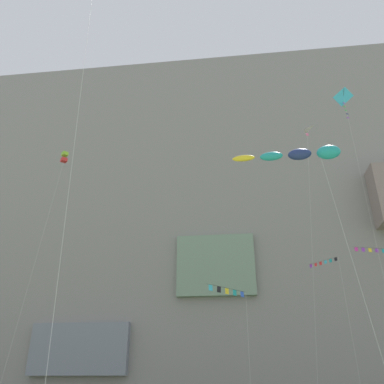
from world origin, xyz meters
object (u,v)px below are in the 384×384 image
Objects in this scene: kite_diamond_high_left at (344,102)px; kite_delta_mid_left at (305,143)px; kite_banner_far_left at (329,280)px; kite_banner_upper_right at (376,261)px; kite_box_far_right at (64,158)px; kite_windsock_high_center at (302,154)px; kite_banner_front_field at (229,297)px.

kite_delta_mid_left is at bearing 162.24° from kite_diamond_high_left.
kite_banner_upper_right reaches higher than kite_banner_far_left.
kite_diamond_high_left is 2.11× the size of kite_banner_upper_right.
kite_diamond_high_left is (4.75, 0.00, 20.64)m from kite_banner_far_left.
kite_diamond_high_left is at bearing -106.70° from kite_banner_upper_right.
kite_delta_mid_left is 15.03m from kite_banner_upper_right.
kite_box_far_right is at bearing -178.67° from kite_banner_upper_right.
kite_box_far_right reaches higher than kite_banner_upper_right.
kite_windsock_high_center is at bearing -36.12° from kite_box_far_right.
kite_delta_mid_left is (-0.06, 1.54, 16.35)m from kite_banner_far_left.
kite_banner_front_field is 0.36× the size of kite_delta_mid_left.
kite_delta_mid_left reaches higher than kite_box_far_right.
kite_banner_upper_right is (5.76, 1.63, -13.79)m from kite_delta_mid_left.
kite_banner_upper_right is (5.70, 3.17, 2.56)m from kite_banner_far_left.
kite_diamond_high_left is 6.62m from kite_delta_mid_left.
kite_banner_front_field is 0.75× the size of kite_banner_far_left.
kite_banner_front_field is at bearing -148.51° from kite_banner_far_left.
kite_box_far_right reaches higher than kite_banner_front_field.
kite_banner_far_left is 0.87× the size of kite_banner_upper_right.
kite_banner_upper_right is at bearing 29.13° from kite_banner_far_left.
kite_box_far_right is 34.13m from kite_banner_far_left.
kite_diamond_high_left reaches higher than kite_windsock_high_center.
kite_diamond_high_left reaches higher than kite_banner_front_field.
kite_banner_front_field is (20.24, -8.12, -19.25)m from kite_box_far_right.
kite_diamond_high_left is at bearing 22.17° from kite_banner_front_field.
kite_diamond_high_left reaches higher than kite_banner_upper_right.
kite_box_far_right is 2.77× the size of kite_banner_front_field.
kite_box_far_right is 33.97m from kite_windsock_high_center.
kite_banner_far_left is at bearing -179.96° from kite_diamond_high_left.
kite_delta_mid_left reaches higher than kite_banner_upper_right.
kite_banner_far_left is at bearing -87.83° from kite_delta_mid_left.
kite_box_far_right is 2.07× the size of kite_banner_far_left.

